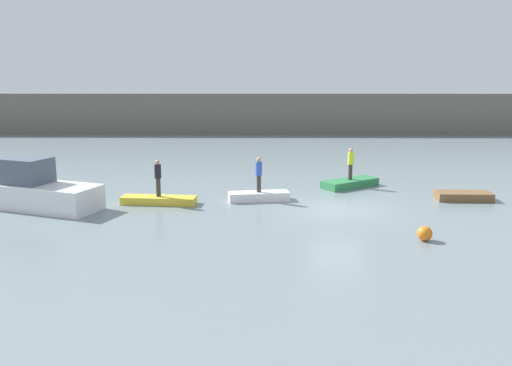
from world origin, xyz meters
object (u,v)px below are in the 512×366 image
motorboat (33,190)px  rowboat_white (259,196)px  rowboat_brown (464,196)px  mooring_buoy (425,233)px  person_hiviz_shirt (351,162)px  rowboat_green (350,183)px  rowboat_yellow (159,200)px  person_dark_shirt (158,176)px  person_blue_shirt (259,173)px

motorboat → rowboat_white: size_ratio=2.25×
rowboat_white → rowboat_brown: (10.16, 0.20, -0.01)m
mooring_buoy → rowboat_brown: bearing=60.0°
motorboat → person_hiviz_shirt: (15.57, 4.72, 0.54)m
person_hiviz_shirt → rowboat_green: bearing=76.0°
rowboat_white → person_hiviz_shirt: 6.08m
rowboat_yellow → person_dark_shirt: person_dark_shirt is taller
mooring_buoy → rowboat_white: bearing=134.5°
rowboat_yellow → rowboat_green: 10.59m
rowboat_white → rowboat_brown: 10.16m
rowboat_green → person_blue_shirt: 6.09m
person_hiviz_shirt → person_dark_shirt: size_ratio=0.97×
rowboat_green → person_hiviz_shirt: (-0.00, -0.00, 1.18)m
rowboat_yellow → person_dark_shirt: 1.18m
motorboat → rowboat_brown: (20.73, 1.67, -0.64)m
rowboat_green → person_blue_shirt: (-5.00, -3.25, 1.20)m
person_dark_shirt → rowboat_brown: bearing=3.5°
person_hiviz_shirt → motorboat: bearing=-163.1°
person_dark_shirt → rowboat_yellow: bearing=180.0°
rowboat_green → mooring_buoy: 9.78m
rowboat_brown → person_blue_shirt: bearing=-177.2°
person_hiviz_shirt → person_dark_shirt: (-9.82, -3.97, -0.03)m
rowboat_white → person_hiviz_shirt: bearing=23.4°
person_hiviz_shirt → person_dark_shirt: bearing=-158.0°
rowboat_green → person_dark_shirt: 10.66m
person_dark_shirt → mooring_buoy: person_dark_shirt is taller
rowboat_white → person_dark_shirt: bearing=178.9°
motorboat → rowboat_white: (10.57, 1.47, -0.63)m
motorboat → person_dark_shirt: (5.75, 0.75, 0.52)m
rowboat_yellow → person_blue_shirt: 5.02m
rowboat_yellow → mooring_buoy: mooring_buoy is taller
rowboat_brown → rowboat_green: bearing=151.1°
rowboat_green → person_dark_shirt: bearing=167.2°
motorboat → rowboat_white: motorboat is taller
rowboat_yellow → mooring_buoy: 12.53m
motorboat → rowboat_brown: motorboat is taller
rowboat_brown → rowboat_yellow: bearing=-174.8°
motorboat → person_dark_shirt: bearing=7.4°
person_hiviz_shirt → mooring_buoy: size_ratio=3.02×
motorboat → person_hiviz_shirt: bearing=16.9°
rowboat_yellow → person_hiviz_shirt: size_ratio=2.06×
rowboat_green → person_hiviz_shirt: 1.18m
rowboat_green → rowboat_brown: (5.15, -3.05, -0.00)m
motorboat → mooring_buoy: size_ratio=11.60×
rowboat_green → mooring_buoy: bearing=-117.0°
rowboat_yellow → rowboat_white: 4.87m
rowboat_yellow → rowboat_brown: bearing=8.9°
motorboat → person_blue_shirt: size_ratio=3.85×
rowboat_white → person_dark_shirt: person_dark_shirt is taller
motorboat → rowboat_white: 10.69m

